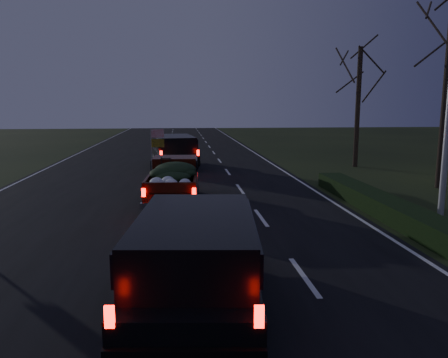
{
  "coord_description": "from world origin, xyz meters",
  "views": [
    {
      "loc": [
        0.99,
        -11.17,
        3.65
      ],
      "look_at": [
        2.39,
        2.65,
        1.3
      ],
      "focal_mm": 35.0,
      "sensor_mm": 36.0,
      "label": 1
    }
  ],
  "objects": [
    {
      "name": "road_asphalt",
      "position": [
        0.0,
        0.0,
        0.01
      ],
      "size": [
        14.0,
        120.0,
        0.02
      ],
      "primitive_type": "cube",
      "color": "black",
      "rests_on": "ground"
    },
    {
      "name": "pickup_truck",
      "position": [
        0.74,
        5.29,
        0.93
      ],
      "size": [
        2.05,
        4.8,
        2.47
      ],
      "rotation": [
        0.0,
        0.0,
        -0.05
      ],
      "color": "#3C1008",
      "rests_on": "ground"
    },
    {
      "name": "lead_suv",
      "position": [
        0.66,
        14.78,
        1.15
      ],
      "size": [
        2.88,
        5.55,
        1.53
      ],
      "rotation": [
        0.0,
        0.0,
        0.13
      ],
      "color": "black",
      "rests_on": "ground"
    },
    {
      "name": "bare_tree_far",
      "position": [
        11.5,
        14.0,
        5.23
      ],
      "size": [
        3.6,
        3.6,
        7.0
      ],
      "color": "black",
      "rests_on": "ground"
    },
    {
      "name": "rear_suv",
      "position": [
        1.24,
        -3.73,
        1.09
      ],
      "size": [
        2.56,
        5.17,
        1.44
      ],
      "rotation": [
        0.0,
        0.0,
        -0.1
      ],
      "color": "black",
      "rests_on": "ground"
    },
    {
      "name": "hedge_row",
      "position": [
        7.8,
        3.0,
        0.3
      ],
      "size": [
        1.0,
        10.0,
        0.6
      ],
      "primitive_type": "cube",
      "color": "black",
      "rests_on": "ground"
    },
    {
      "name": "ground",
      "position": [
        0.0,
        0.0,
        0.0
      ],
      "size": [
        120.0,
        120.0,
        0.0
      ],
      "primitive_type": "plane",
      "color": "black",
      "rests_on": "ground"
    }
  ]
}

